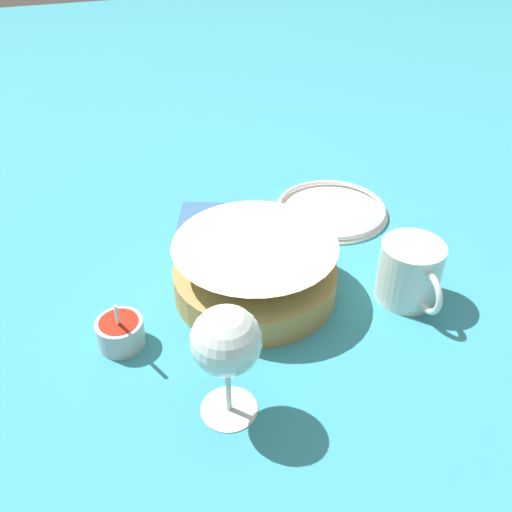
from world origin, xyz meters
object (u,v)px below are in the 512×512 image
sauce_cup (120,332)px  food_basket (256,270)px  side_plate (331,209)px  beer_mug (409,274)px  wine_glass (226,344)px

sauce_cup → food_basket: bearing=104.1°
sauce_cup → side_plate: (-0.22, 0.40, -0.01)m
sauce_cup → side_plate: size_ratio=0.47×
sauce_cup → beer_mug: size_ratio=0.76×
sauce_cup → wine_glass: (0.15, 0.11, 0.09)m
beer_mug → side_plate: size_ratio=0.62×
beer_mug → side_plate: 0.25m
wine_glass → beer_mug: size_ratio=1.21×
wine_glass → side_plate: size_ratio=0.75×
food_basket → side_plate: size_ratio=1.17×
wine_glass → beer_mug: wine_glass is taller
sauce_cup → beer_mug: 0.41m
wine_glass → side_plate: 0.48m
sauce_cup → beer_mug: sauce_cup is taller
wine_glass → side_plate: (-0.37, 0.29, -0.10)m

